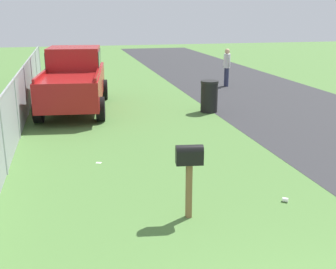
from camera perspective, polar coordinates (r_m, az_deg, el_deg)
mailbox at (r=6.71m, az=2.92°, el=-3.60°), size 0.26×0.46×1.26m
pickup_truck at (r=14.90m, az=-12.67°, el=7.64°), size 5.30×2.61×2.09m
trash_bin at (r=14.20m, az=5.64°, el=5.21°), size 0.60×0.60×1.06m
pedestrian at (r=19.19m, az=8.03°, el=9.41°), size 0.49×0.30×1.69m
fence_section at (r=13.05m, az=-19.38°, el=4.91°), size 18.78×0.07×1.63m
litter_cup_midfield_b at (r=7.89m, az=15.70°, el=-8.57°), size 0.12×0.13×0.08m
litter_wrapper_midfield_a at (r=9.59m, az=-9.43°, el=-3.82°), size 0.12×0.14×0.01m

